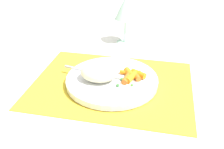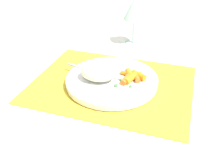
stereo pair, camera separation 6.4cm
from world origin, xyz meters
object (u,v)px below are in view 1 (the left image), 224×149
carrot_portion (132,75)px  fork (100,74)px  plate (112,80)px  rice_mound (98,73)px  wine_glass (126,9)px

carrot_portion → fork: size_ratio=0.40×
plate → fork: size_ratio=1.34×
carrot_portion → rice_mound: bearing=-161.5°
rice_mound → wine_glass: wine_glass is taller
rice_mound → carrot_portion: size_ratio=1.29×
fork → wine_glass: bearing=86.0°
plate → carrot_portion: bearing=11.6°
wine_glass → carrot_portion: bearing=-76.7°
plate → carrot_portion: 0.06m
fork → wine_glass: 0.31m
plate → fork: fork is taller
carrot_portion → wine_glass: (-0.07, 0.29, 0.10)m
carrot_portion → wine_glass: bearing=103.3°
fork → carrot_portion: bearing=2.7°
rice_mound → fork: size_ratio=0.51×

